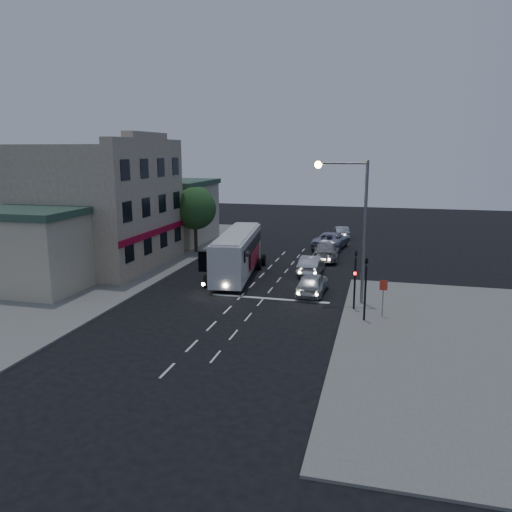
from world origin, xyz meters
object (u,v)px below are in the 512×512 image
(car_sedan_b, at_px, (326,251))
(regulatory_sign, at_px, (383,292))
(car_extra, at_px, (341,232))
(streetlight, at_px, (355,215))
(car_suv, at_px, (312,283))
(car_sedan_c, at_px, (331,240))
(street_tree, at_px, (195,206))
(traffic_signal_main, at_px, (355,273))
(traffic_signal_side, at_px, (366,281))
(tour_bus, at_px, (237,252))
(car_sedan_a, at_px, (312,265))

(car_sedan_b, xyz_separation_m, regulatory_sign, (5.05, -15.27, 0.81))
(car_extra, bearing_deg, streetlight, 84.42)
(car_suv, relative_size, car_sedan_c, 0.75)
(car_extra, distance_m, street_tree, 17.88)
(street_tree, bearing_deg, traffic_signal_main, -42.03)
(car_sedan_c, bearing_deg, car_sedan_b, 98.67)
(car_extra, bearing_deg, car_sedan_c, 73.40)
(traffic_signal_main, height_order, traffic_signal_side, same)
(regulatory_sign, xyz_separation_m, street_tree, (-17.51, 15.26, 2.90))
(tour_bus, relative_size, street_tree, 1.86)
(car_sedan_a, bearing_deg, traffic_signal_main, 115.89)
(car_sedan_b, relative_size, car_extra, 1.32)
(street_tree, bearing_deg, car_sedan_a, -24.68)
(car_sedan_b, xyz_separation_m, traffic_signal_side, (4.05, -16.23, 1.63))
(car_sedan_b, bearing_deg, car_suv, 87.79)
(regulatory_sign, bearing_deg, car_extra, 99.76)
(car_sedan_a, bearing_deg, car_sedan_c, -89.87)
(car_suv, relative_size, street_tree, 0.72)
(car_extra, xyz_separation_m, traffic_signal_main, (2.96, -26.09, 1.74))
(streetlight, bearing_deg, car_sedan_b, 103.54)
(car_sedan_b, xyz_separation_m, car_extra, (0.39, 11.83, -0.11))
(traffic_signal_side, relative_size, street_tree, 0.66)
(car_sedan_c, xyz_separation_m, traffic_signal_side, (4.18, -21.84, 1.59))
(tour_bus, distance_m, car_sedan_a, 6.04)
(car_sedan_c, relative_size, street_tree, 0.96)
(car_sedan_a, relative_size, car_sedan_b, 0.84)
(car_sedan_c, relative_size, car_extra, 1.46)
(car_sedan_a, xyz_separation_m, street_tree, (-11.95, 5.49, 3.75))
(tour_bus, xyz_separation_m, traffic_signal_main, (9.47, -6.80, 0.55))
(car_sedan_a, distance_m, regulatory_sign, 11.27)
(car_suv, xyz_separation_m, car_sedan_b, (-0.34, 11.23, 0.03))
(car_sedan_a, bearing_deg, car_extra, -90.87)
(car_sedan_c, relative_size, regulatory_sign, 2.72)
(streetlight, xyz_separation_m, street_tree, (-15.55, 12.82, -1.23))
(tour_bus, distance_m, traffic_signal_side, 13.44)
(car_sedan_b, bearing_deg, traffic_signal_main, 99.25)
(car_extra, distance_m, traffic_signal_side, 28.36)
(car_suv, distance_m, car_sedan_c, 16.85)
(car_sedan_a, xyz_separation_m, car_extra, (0.90, 17.33, -0.08))
(tour_bus, bearing_deg, street_tree, 123.33)
(car_extra, bearing_deg, tour_bus, 59.52)
(regulatory_sign, bearing_deg, car_sedan_c, 103.93)
(car_sedan_c, distance_m, regulatory_sign, 21.53)
(car_sedan_b, relative_size, regulatory_sign, 2.46)
(tour_bus, height_order, car_sedan_b, tour_bus)
(car_extra, relative_size, regulatory_sign, 1.87)
(car_sedan_b, bearing_deg, regulatory_sign, 104.33)
(car_sedan_b, height_order, traffic_signal_side, traffic_signal_side)
(car_sedan_a, bearing_deg, car_suv, 100.58)
(traffic_signal_main, height_order, street_tree, street_tree)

